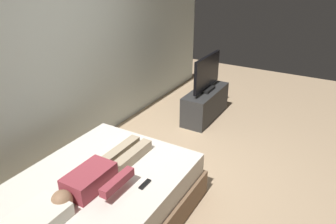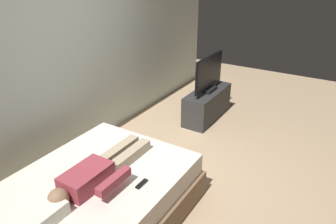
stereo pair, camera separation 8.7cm
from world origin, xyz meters
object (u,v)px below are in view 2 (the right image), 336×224
(bed, at_px, (95,201))
(remote, at_px, (142,184))
(pillow, at_px, (32,217))
(tv, at_px, (209,74))
(person, at_px, (98,172))
(tv_stand, at_px, (207,104))

(bed, relative_size, remote, 13.15)
(pillow, distance_m, remote, 0.96)
(remote, distance_m, tv, 2.67)
(person, xyz_separation_m, tv, (2.75, 0.13, 0.16))
(tv, bearing_deg, bed, -178.42)
(tv_stand, bearing_deg, remote, -168.40)
(remote, bearing_deg, tv_stand, 11.60)
(tv_stand, bearing_deg, bed, -178.42)
(remote, bearing_deg, bed, 111.49)
(remote, height_order, tv, tv)
(pillow, distance_m, person, 0.70)
(pillow, relative_size, remote, 3.20)
(bed, xyz_separation_m, tv_stand, (2.78, 0.08, -0.01))
(bed, distance_m, tv, 2.83)
(person, bearing_deg, pillow, 175.69)
(tv_stand, relative_size, tv, 1.25)
(pillow, relative_size, person, 0.38)
(pillow, height_order, tv, tv)
(pillow, height_order, remote, pillow)
(bed, distance_m, pillow, 0.75)
(tv, bearing_deg, remote, -168.40)
(person, bearing_deg, tv, 2.69)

